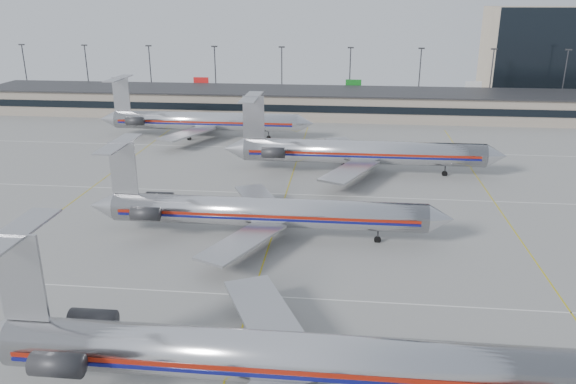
# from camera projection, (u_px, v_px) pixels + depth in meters

# --- Properties ---
(ground) EXTENTS (260.00, 260.00, 0.00)m
(ground) POSITION_uv_depth(u_px,v_px,m) (232.00, 357.00, 45.75)
(ground) COLOR gray
(ground) RESTS_ON ground
(apron_markings) EXTENTS (160.00, 0.15, 0.02)m
(apron_markings) POSITION_uv_depth(u_px,v_px,m) (253.00, 295.00, 55.13)
(apron_markings) COLOR silver
(apron_markings) RESTS_ON ground
(terminal) EXTENTS (162.00, 17.00, 6.25)m
(terminal) POSITION_uv_depth(u_px,v_px,m) (312.00, 103.00, 136.62)
(terminal) COLOR gray
(terminal) RESTS_ON ground
(light_mast_row) EXTENTS (163.60, 0.40, 15.28)m
(light_mast_row) POSITION_uv_depth(u_px,v_px,m) (316.00, 73.00, 147.98)
(light_mast_row) COLOR #38383D
(light_mast_row) RESTS_ON ground
(distant_building) EXTENTS (30.00, 20.00, 25.00)m
(distant_building) POSITION_uv_depth(u_px,v_px,m) (542.00, 54.00, 155.52)
(distant_building) COLOR tan
(distant_building) RESTS_ON ground
(jet_foreground) EXTENTS (47.19, 27.78, 12.35)m
(jet_foreground) POSITION_uv_depth(u_px,v_px,m) (266.00, 356.00, 40.01)
(jet_foreground) COLOR silver
(jet_foreground) RESTS_ON ground
(jet_second_row) EXTENTS (44.20, 26.02, 11.57)m
(jet_second_row) POSITION_uv_depth(u_px,v_px,m) (260.00, 212.00, 67.33)
(jet_second_row) COLOR silver
(jet_second_row) RESTS_ON ground
(jet_third_row) EXTENTS (46.16, 28.39, 12.62)m
(jet_third_row) POSITION_uv_depth(u_px,v_px,m) (357.00, 152.00, 91.91)
(jet_third_row) COLOR silver
(jet_third_row) RESTS_ON ground
(jet_back_row) EXTENTS (44.74, 27.52, 12.23)m
(jet_back_row) POSITION_uv_depth(u_px,v_px,m) (201.00, 121.00, 115.10)
(jet_back_row) COLOR silver
(jet_back_row) RESTS_ON ground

